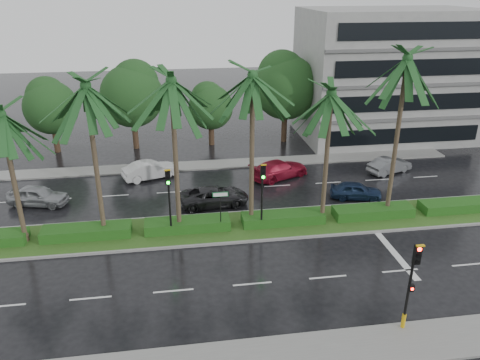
{
  "coord_description": "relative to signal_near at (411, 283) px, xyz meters",
  "views": [
    {
      "loc": [
        -3.56,
        -24.56,
        14.19
      ],
      "look_at": [
        0.33,
        1.5,
        3.01
      ],
      "focal_mm": 35.0,
      "sensor_mm": 36.0,
      "label": 1
    }
  ],
  "objects": [
    {
      "name": "car_red",
      "position": [
        -1.5,
        17.97,
        -1.8
      ],
      "size": [
        3.83,
        5.23,
        1.41
      ],
      "primitive_type": "imported",
      "rotation": [
        0.0,
        0.0,
        2.01
      ],
      "color": "maroon",
      "rests_on": "ground"
    },
    {
      "name": "car_blue",
      "position": [
        3.0,
        13.39,
        -1.89
      ],
      "size": [
        2.32,
        3.83,
        1.22
      ],
      "primitive_type": "imported",
      "rotation": [
        0.0,
        0.0,
        1.31
      ],
      "color": "#172847",
      "rests_on": "ground"
    },
    {
      "name": "street_sign",
      "position": [
        -7.0,
        9.87,
        -0.38
      ],
      "size": [
        0.95,
        0.09,
        2.6
      ],
      "color": "black",
      "rests_on": "median"
    },
    {
      "name": "signal_near",
      "position": [
        0.0,
        0.0,
        0.0
      ],
      "size": [
        0.34,
        0.45,
        4.36
      ],
      "color": "black",
      "rests_on": "near_sidewalk"
    },
    {
      "name": "median",
      "position": [
        -6.0,
        10.39,
        -2.42
      ],
      "size": [
        36.0,
        4.0,
        0.15
      ],
      "color": "gray",
      "rests_on": "ground"
    },
    {
      "name": "hedge",
      "position": [
        -6.0,
        10.39,
        -2.05
      ],
      "size": [
        35.2,
        1.4,
        0.6
      ],
      "color": "#194C15",
      "rests_on": "median"
    },
    {
      "name": "bg_trees",
      "position": [
        -5.13,
        26.98,
        2.43
      ],
      "size": [
        32.85,
        5.95,
        8.6
      ],
      "color": "#322716",
      "rests_on": "ground"
    },
    {
      "name": "car_grey",
      "position": [
        7.5,
        17.69,
        -1.88
      ],
      "size": [
        2.61,
        4.02,
        1.25
      ],
      "primitive_type": "imported",
      "rotation": [
        0.0,
        0.0,
        1.94
      ],
      "color": "slate",
      "rests_on": "ground"
    },
    {
      "name": "building",
      "position": [
        11.0,
        27.39,
        3.5
      ],
      "size": [
        16.0,
        10.0,
        12.0
      ],
      "primitive_type": "cube",
      "color": "gray",
      "rests_on": "ground"
    },
    {
      "name": "palm_row",
      "position": [
        -7.24,
        10.41,
        5.87
      ],
      "size": [
        26.3,
        4.2,
        10.85
      ],
      "color": "#423626",
      "rests_on": "median"
    },
    {
      "name": "signal_median_right",
      "position": [
        -4.5,
        9.69,
        0.49
      ],
      "size": [
        0.34,
        0.42,
        4.36
      ],
      "color": "black",
      "rests_on": "median"
    },
    {
      "name": "car_white",
      "position": [
        -11.5,
        19.3,
        -1.81
      ],
      "size": [
        2.75,
        4.47,
        1.39
      ],
      "primitive_type": "imported",
      "rotation": [
        0.0,
        0.0,
        1.9
      ],
      "color": "silver",
      "rests_on": "ground"
    },
    {
      "name": "ground",
      "position": [
        -6.0,
        9.39,
        -2.5
      ],
      "size": [
        120.0,
        120.0,
        0.0
      ],
      "primitive_type": "plane",
      "color": "black",
      "rests_on": "ground"
    },
    {
      "name": "far_sidewalk",
      "position": [
        -6.0,
        21.39,
        -2.44
      ],
      "size": [
        40.0,
        2.0,
        0.12
      ],
      "primitive_type": "cube",
      "color": "slate",
      "rests_on": "ground"
    },
    {
      "name": "signal_median_left",
      "position": [
        -10.0,
        9.69,
        0.49
      ],
      "size": [
        0.34,
        0.42,
        4.36
      ],
      "color": "black",
      "rests_on": "median"
    },
    {
      "name": "car_darkgrey",
      "position": [
        -7.0,
        13.83,
        -1.85
      ],
      "size": [
        2.55,
        4.84,
        1.3
      ],
      "primitive_type": "imported",
      "rotation": [
        0.0,
        0.0,
        1.66
      ],
      "color": "black",
      "rests_on": "ground"
    },
    {
      "name": "near_sidewalk",
      "position": [
        -6.0,
        -0.81,
        -2.44
      ],
      "size": [
        40.0,
        2.4,
        0.12
      ],
      "primitive_type": "cube",
      "color": "slate",
      "rests_on": "ground"
    },
    {
      "name": "car_silver",
      "position": [
        -18.99,
        15.64,
        -1.81
      ],
      "size": [
        2.59,
        4.34,
        1.38
      ],
      "primitive_type": "imported",
      "rotation": [
        0.0,
        0.0,
        1.32
      ],
      "color": "gray",
      "rests_on": "ground"
    },
    {
      "name": "lane_markings",
      "position": [
        -2.96,
        8.96,
        -2.5
      ],
      "size": [
        34.0,
        13.06,
        0.01
      ],
      "color": "silver",
      "rests_on": "ground"
    }
  ]
}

